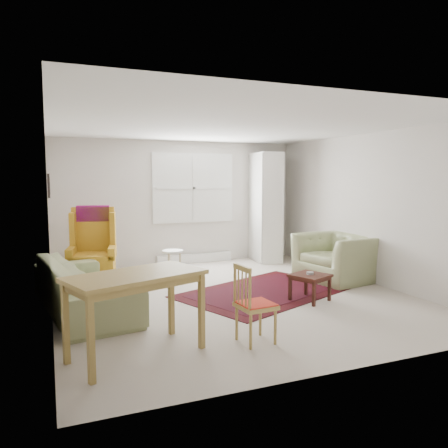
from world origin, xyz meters
name	(u,v)px	position (x,y,z in m)	size (l,w,h in m)	color
room	(227,211)	(0.02, 0.21, 1.26)	(5.04, 5.54, 2.51)	#B9AC9E
rug	(265,291)	(0.56, 0.00, 0.01)	(2.58, 1.66, 0.03)	black
sofa	(84,276)	(-2.10, 0.06, 0.47)	(2.33, 0.91, 0.94)	#899161
armchair	(337,253)	(2.07, 0.25, 0.47)	(1.21, 1.05, 0.94)	#899161
wingback_chair	(92,245)	(-1.84, 1.60, 0.64)	(0.74, 0.79, 1.29)	#AF7D1B
coffee_table	(310,287)	(0.93, -0.67, 0.20)	(0.48, 0.48, 0.39)	#3B1912
stool	(173,264)	(-0.49, 1.52, 0.25)	(0.37, 0.37, 0.49)	white
cabinet	(265,207)	(1.77, 2.35, 1.14)	(0.48, 0.91, 2.28)	white
desk	(137,315)	(-1.73, -1.69, 0.41)	(1.31, 0.65, 0.83)	#9F8240
desk_chair	(256,303)	(-0.49, -1.81, 0.42)	(0.37, 0.37, 0.85)	#9F8240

